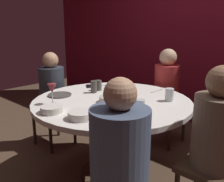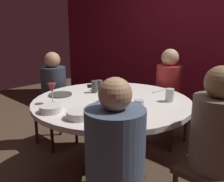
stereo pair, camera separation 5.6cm
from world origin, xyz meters
name	(u,v)px [view 1 (the left image)]	position (x,y,z in m)	size (l,w,h in m)	color
ground_plane	(112,173)	(0.00, 0.00, 0.00)	(8.00, 8.00, 0.00)	#4C3828
back_wall	(202,33)	(0.00, 1.81, 1.30)	(6.00, 0.10, 2.60)	maroon
dining_table	(112,115)	(0.00, 0.00, 0.61)	(1.41, 1.41, 0.75)	silver
seated_diner_left	(52,89)	(-0.94, 0.00, 0.69)	(0.40, 0.40, 1.11)	#3F2D1E
seated_diner_back	(167,86)	(0.00, 0.95, 0.71)	(0.40, 0.40, 1.14)	#3F2D1E
seated_diner_right	(217,132)	(0.94, 0.00, 0.72)	(0.40, 0.40, 1.16)	#3F2D1E
seated_diner_front_right	(120,158)	(0.67, -0.67, 0.71)	(0.57, 0.57, 1.15)	#3F2D1E
candle_holder	(116,92)	(-0.08, 0.14, 0.78)	(0.08, 0.08, 0.08)	black
wine_glass	(52,89)	(-0.28, -0.43, 0.88)	(0.08, 0.08, 0.18)	silver
dinner_plate	(60,95)	(-0.46, -0.24, 0.76)	(0.22, 0.22, 0.01)	#4C4742
cell_phone	(90,86)	(-0.52, 0.20, 0.75)	(0.07, 0.14, 0.01)	black
bowl_serving_large	(52,109)	(-0.11, -0.56, 0.77)	(0.17, 0.17, 0.05)	silver
bowl_salad_center	(110,99)	(0.04, -0.07, 0.77)	(0.19, 0.19, 0.05)	#B2ADA3
bowl_small_white	(115,109)	(0.24, -0.22, 0.77)	(0.12, 0.12, 0.05)	#4C4742
bowl_sauce_side	(81,115)	(0.15, -0.50, 0.78)	(0.19, 0.19, 0.05)	silver
cup_near_candle	(94,87)	(-0.30, 0.06, 0.81)	(0.06, 0.06, 0.12)	#4C4742
cup_by_left_diner	(140,106)	(0.39, -0.11, 0.80)	(0.07, 0.07, 0.10)	silver
cup_by_right_diner	(169,95)	(0.40, 0.31, 0.81)	(0.07, 0.07, 0.11)	silver
cup_center_front	(98,85)	(-0.33, 0.15, 0.80)	(0.07, 0.07, 0.11)	#4C4742
fork_near_plate	(157,91)	(0.14, 0.52, 0.75)	(0.02, 0.18, 0.01)	#B7B7BC
knife_near_plate	(108,85)	(-0.42, 0.39, 0.75)	(0.02, 0.18, 0.01)	#B7B7BC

